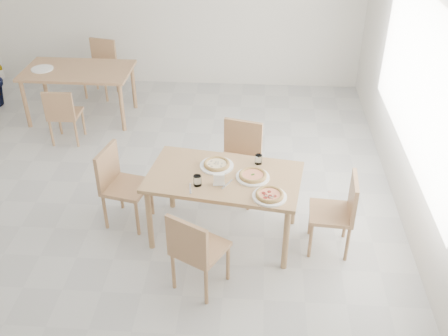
# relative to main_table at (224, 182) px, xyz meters

# --- Properties ---
(room) EXTENTS (7.28, 7.00, 7.00)m
(room) POSITION_rel_main_table_xyz_m (1.90, 0.72, 0.83)
(room) COLOR #B7B7B2
(room) RESTS_ON ground
(main_table) EXTENTS (1.61, 1.06, 0.75)m
(main_table) POSITION_rel_main_table_xyz_m (0.00, 0.00, 0.00)
(main_table) COLOR #A58655
(main_table) RESTS_ON ground
(chair_south) EXTENTS (0.57, 0.57, 0.86)m
(chair_south) POSITION_rel_main_table_xyz_m (-0.20, -0.79, -0.17)
(chair_south) COLOR #AD7F56
(chair_south) RESTS_ON ground
(chair_north) EXTENTS (0.54, 0.54, 0.90)m
(chair_north) POSITION_rel_main_table_xyz_m (0.13, 0.77, -0.15)
(chair_north) COLOR #AD7F56
(chair_north) RESTS_ON ground
(chair_west) EXTENTS (0.52, 0.52, 0.88)m
(chair_west) POSITION_rel_main_table_xyz_m (-1.12, 0.18, -0.16)
(chair_west) COLOR #AD7F56
(chair_west) RESTS_ON ground
(chair_east) EXTENTS (0.45, 0.45, 0.84)m
(chair_east) POSITION_rel_main_table_xyz_m (1.14, -0.12, -0.18)
(chair_east) COLOR #AD7F56
(chair_east) RESTS_ON ground
(plate_margherita) EXTENTS (0.33, 0.33, 0.02)m
(plate_margherita) POSITION_rel_main_table_xyz_m (0.28, -0.02, 0.09)
(plate_margherita) COLOR white
(plate_margherita) RESTS_ON main_table
(plate_mushroom) EXTENTS (0.34, 0.34, 0.02)m
(plate_mushroom) POSITION_rel_main_table_xyz_m (-0.08, 0.16, 0.09)
(plate_mushroom) COLOR white
(plate_mushroom) RESTS_ON main_table
(plate_pepperoni) EXTENTS (0.32, 0.32, 0.02)m
(plate_pepperoni) POSITION_rel_main_table_xyz_m (0.44, -0.33, 0.09)
(plate_pepperoni) COLOR white
(plate_pepperoni) RESTS_ON main_table
(pizza_margherita) EXTENTS (0.33, 0.33, 0.03)m
(pizza_margherita) POSITION_rel_main_table_xyz_m (0.28, -0.02, 0.11)
(pizza_margherita) COLOR tan
(pizza_margherita) RESTS_ON plate_margherita
(pizza_mushroom) EXTENTS (0.30, 0.30, 0.03)m
(pizza_mushroom) POSITION_rel_main_table_xyz_m (-0.08, 0.16, 0.11)
(pizza_mushroom) COLOR tan
(pizza_mushroom) RESTS_ON plate_mushroom
(pizza_pepperoni) EXTENTS (0.34, 0.34, 0.03)m
(pizza_pepperoni) POSITION_rel_main_table_xyz_m (0.44, -0.33, 0.12)
(pizza_pepperoni) COLOR tan
(pizza_pepperoni) RESTS_ON plate_pepperoni
(tumbler_a) EXTENTS (0.07, 0.07, 0.10)m
(tumbler_a) POSITION_rel_main_table_xyz_m (0.33, 0.25, 0.13)
(tumbler_a) COLOR white
(tumbler_a) RESTS_ON main_table
(tumbler_b) EXTENTS (0.08, 0.08, 0.10)m
(tumbler_b) POSITION_rel_main_table_xyz_m (-0.24, -0.18, 0.13)
(tumbler_b) COLOR white
(tumbler_b) RESTS_ON main_table
(napkin_holder) EXTENTS (0.12, 0.07, 0.13)m
(napkin_holder) POSITION_rel_main_table_xyz_m (-0.04, -0.17, 0.14)
(napkin_holder) COLOR silver
(napkin_holder) RESTS_ON main_table
(fork_a) EXTENTS (0.04, 0.17, 0.01)m
(fork_a) POSITION_rel_main_table_xyz_m (-0.30, -0.25, 0.09)
(fork_a) COLOR silver
(fork_a) RESTS_ON main_table
(fork_b) EXTENTS (0.10, 0.17, 0.01)m
(fork_b) POSITION_rel_main_table_xyz_m (0.04, -0.16, 0.09)
(fork_b) COLOR silver
(fork_b) RESTS_ON main_table
(second_table) EXTENTS (1.53, 0.88, 0.75)m
(second_table) POSITION_rel_main_table_xyz_m (-2.26, 2.56, 0.00)
(second_table) COLOR #AD7F56
(second_table) RESTS_ON ground
(chair_back_s) EXTENTS (0.40, 0.40, 0.80)m
(chair_back_s) POSITION_rel_main_table_xyz_m (-2.26, 1.78, -0.21)
(chair_back_s) COLOR #AD7F56
(chair_back_s) RESTS_ON ground
(chair_back_n) EXTENTS (0.52, 0.52, 0.87)m
(chair_back_n) POSITION_rel_main_table_xyz_m (-2.18, 3.40, -0.16)
(chair_back_n) COLOR #AD7F56
(chair_back_n) RESTS_ON ground
(plate_empty) EXTENTS (0.31, 0.31, 0.02)m
(plate_empty) POSITION_rel_main_table_xyz_m (-2.75, 2.52, 0.09)
(plate_empty) COLOR white
(plate_empty) RESTS_ON second_table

